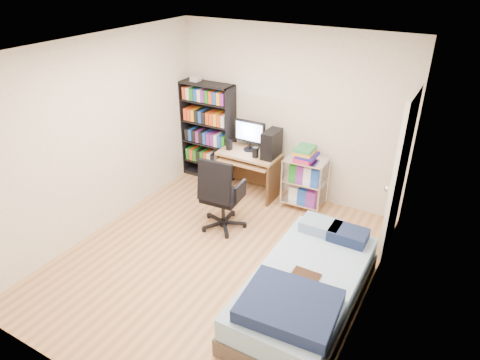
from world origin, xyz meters
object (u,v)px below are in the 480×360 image
Objects in this scene: office_chair at (221,206)px; computer_desk at (256,157)px; media_shelf at (208,130)px; bed at (305,290)px.

computer_desk is at bearing 88.55° from office_chair.
media_shelf is 0.98m from computer_desk.
bed is (2.55, -2.08, -0.56)m from media_shelf.
media_shelf is 1.56× the size of office_chair.
bed is at bearing -50.35° from computer_desk.
media_shelf is 1.65m from office_chair.
media_shelf is 1.43× the size of computer_desk.
office_chair is at bearing -50.54° from media_shelf.
computer_desk reaches higher than bed.
computer_desk is (0.95, -0.14, -0.19)m from media_shelf.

